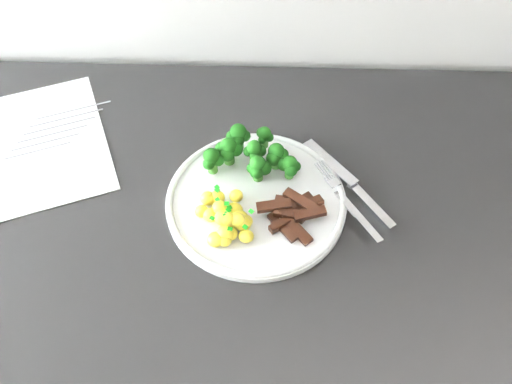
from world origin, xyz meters
The scene contains 8 objects.
counter centered at (0.12, 1.66, 0.46)m, with size 2.45×0.61×0.92m.
recipe_paper centered at (-0.15, 1.78, 0.92)m, with size 0.28×0.33×0.00m.
plate centered at (0.20, 1.66, 0.93)m, with size 0.28×0.28×0.02m.
broccoli centered at (0.19, 1.73, 0.96)m, with size 0.15×0.10×0.06m.
potatoes centered at (0.16, 1.62, 0.94)m, with size 0.09×0.10×0.04m.
beef_strips centered at (0.26, 1.63, 0.94)m, with size 0.11×0.09×0.03m.
fork centered at (0.34, 1.65, 0.94)m, with size 0.10×0.15×0.02m.
knife centered at (0.36, 1.68, 0.93)m, with size 0.14×0.17×0.02m.
Camera 1 is at (0.22, 1.12, 1.66)m, focal length 41.97 mm.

